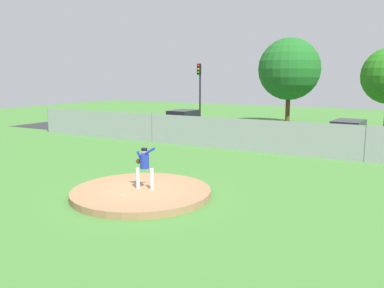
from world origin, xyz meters
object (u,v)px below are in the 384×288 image
(parked_car_burgundy, at_px, (183,122))
(traffic_light_near, at_px, (200,84))
(parked_car_white, at_px, (348,134))
(pitcher_youth, at_px, (144,164))
(baseball, at_px, (122,196))

(parked_car_burgundy, distance_m, traffic_light_near, 4.67)
(parked_car_white, bearing_deg, pitcher_youth, -109.42)
(baseball, bearing_deg, traffic_light_near, 110.60)
(parked_car_white, bearing_deg, parked_car_burgundy, 177.36)
(parked_car_burgundy, relative_size, traffic_light_near, 0.80)
(parked_car_white, bearing_deg, traffic_light_near, 160.92)
(baseball, height_order, parked_car_white, parked_car_white)
(pitcher_youth, height_order, parked_car_white, pitcher_youth)
(pitcher_youth, height_order, parked_car_burgundy, pitcher_youth)
(parked_car_white, distance_m, traffic_light_near, 13.36)
(pitcher_youth, relative_size, parked_car_white, 0.34)
(traffic_light_near, bearing_deg, parked_car_white, -19.08)
(parked_car_burgundy, xyz_separation_m, traffic_light_near, (-0.57, 3.73, 2.76))
(baseball, bearing_deg, parked_car_burgundy, 113.20)
(parked_car_burgundy, bearing_deg, pitcher_youth, -64.87)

